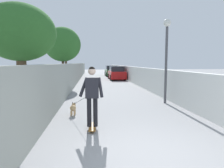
{
  "coord_description": "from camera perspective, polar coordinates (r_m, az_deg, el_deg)",
  "views": [
    {
      "loc": [
        -3.71,
        1.28,
        1.93
      ],
      "look_at": [
        4.91,
        0.38,
        1.0
      ],
      "focal_mm": 31.53,
      "sensor_mm": 36.0,
      "label": 1
    }
  ],
  "objects": [
    {
      "name": "tree_left_mid",
      "position": [
        16.94,
        -14.16,
        11.05
      ],
      "size": [
        2.97,
        2.97,
        4.84
      ],
      "color": "#473523",
      "rests_on": "ground"
    },
    {
      "name": "wall_left",
      "position": [
        15.81,
        -11.43,
        2.43
      ],
      "size": [
        48.0,
        0.3,
        1.88
      ],
      "primitive_type": "cube",
      "color": "#999E93",
      "rests_on": "ground"
    },
    {
      "name": "skateboard",
      "position": [
        5.92,
        -5.69,
        -12.26
      ],
      "size": [
        0.81,
        0.24,
        0.08
      ],
      "color": "brown",
      "rests_on": "ground"
    },
    {
      "name": "person_skateboarder",
      "position": [
        5.68,
        -5.8,
        -2.23
      ],
      "size": [
        0.24,
        0.71,
        1.75
      ],
      "color": "black",
      "rests_on": "skateboard"
    },
    {
      "name": "dog",
      "position": [
        7.49,
        -11.19,
        -6.75
      ],
      "size": [
        1.95,
        0.83,
        1.06
      ],
      "color": "tan",
      "rests_on": "ground"
    },
    {
      "name": "car_near",
      "position": [
        23.04,
        1.34,
        3.11
      ],
      "size": [
        4.14,
        1.8,
        1.54
      ],
      "color": "#B71414",
      "rests_on": "ground"
    },
    {
      "name": "tree_left_near",
      "position": [
        7.14,
        -25.13,
        13.04
      ],
      "size": [
        2.27,
        2.27,
        3.81
      ],
      "color": "brown",
      "rests_on": "ground"
    },
    {
      "name": "fence_right",
      "position": [
        16.26,
        8.56,
        2.02
      ],
      "size": [
        48.0,
        0.3,
        1.56
      ],
      "primitive_type": "cube",
      "color": "white",
      "rests_on": "ground"
    },
    {
      "name": "tree_left_far",
      "position": [
        22.95,
        -13.3,
        10.42
      ],
      "size": [
        1.89,
        1.89,
        4.76
      ],
      "color": "#473523",
      "rests_on": "ground"
    },
    {
      "name": "car_far",
      "position": [
        29.04,
        -0.18,
        3.74
      ],
      "size": [
        4.3,
        1.8,
        1.54
      ],
      "color": "#336B38",
      "rests_on": "ground"
    },
    {
      "name": "lamp_post",
      "position": [
        9.73,
        15.55,
        10.7
      ],
      "size": [
        0.36,
        0.36,
        3.96
      ],
      "color": "#4C4C51",
      "rests_on": "ground"
    },
    {
      "name": "ground_plane",
      "position": [
        17.86,
        -1.81,
        -0.07
      ],
      "size": [
        80.0,
        80.0,
        0.0
      ],
      "primitive_type": "plane",
      "color": "gray"
    }
  ]
}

